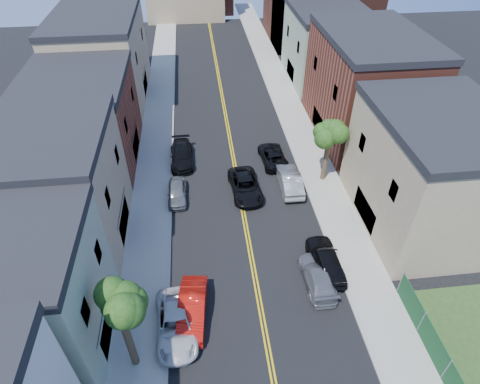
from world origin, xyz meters
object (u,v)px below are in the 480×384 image
object	(u,v)px
silver_car_right	(290,180)
black_suv_lane	(245,186)
white_pickup	(176,324)
red_sedan	(192,309)
dark_car_right_far	(273,155)
grey_car_right	(317,276)
grey_car_left	(177,192)
black_car_right	(326,260)
black_car_left	(182,155)

from	to	relation	value
silver_car_right	black_suv_lane	distance (m)	4.08
white_pickup	red_sedan	bearing A→B (deg)	38.74
white_pickup	dark_car_right_far	distance (m)	19.88
white_pickup	grey_car_right	xyz separation A→B (m)	(9.73, 2.60, -0.05)
grey_car_left	black_car_right	distance (m)	14.02
red_sedan	black_suv_lane	size ratio (longest dim) A/B	0.91
red_sedan	dark_car_right_far	xyz separation A→B (m)	(8.27, 16.65, -0.12)
black_car_left	silver_car_right	size ratio (longest dim) A/B	1.04
silver_car_right	black_suv_lane	xyz separation A→B (m)	(-4.07, -0.25, -0.08)
grey_car_left	grey_car_right	world-z (taller)	grey_car_right
dark_car_right_far	grey_car_right	bearing A→B (deg)	87.71
grey_car_left	grey_car_right	xyz separation A→B (m)	(9.73, -10.36, 0.01)
grey_car_left	silver_car_right	xyz separation A→B (m)	(10.07, 0.36, 0.15)
white_pickup	black_car_right	world-z (taller)	black_car_right
dark_car_right_far	black_suv_lane	distance (m)	5.59
grey_car_right	black_car_right	world-z (taller)	black_car_right
black_car_right	black_suv_lane	world-z (taller)	black_car_right
white_pickup	dark_car_right_far	world-z (taller)	white_pickup
black_car_left	grey_car_right	bearing A→B (deg)	-60.49
grey_car_left	black_suv_lane	bearing A→B (deg)	1.10
white_pickup	black_suv_lane	distance (m)	14.38
grey_car_left	silver_car_right	bearing A→B (deg)	2.14
black_car_left	black_suv_lane	bearing A→B (deg)	-45.29
grey_car_right	black_suv_lane	bearing A→B (deg)	-70.42
black_car_left	silver_car_right	xyz separation A→B (m)	(9.66, -5.24, 0.07)
grey_car_right	dark_car_right_far	bearing A→B (deg)	-88.39
silver_car_right	dark_car_right_far	world-z (taller)	silver_car_right
black_car_left	black_car_right	world-z (taller)	black_car_right
black_car_right	black_car_left	bearing A→B (deg)	-55.28
red_sedan	black_car_right	distance (m)	10.10
red_sedan	grey_car_right	size ratio (longest dim) A/B	1.03
black_car_left	black_car_right	bearing A→B (deg)	-55.76
silver_car_right	black_car_left	bearing A→B (deg)	-27.63
red_sedan	white_pickup	size ratio (longest dim) A/B	0.92
grey_car_right	black_car_right	xyz separation A→B (m)	(0.96, 1.29, 0.16)
red_sedan	grey_car_left	size ratio (longest dim) A/B	1.23
white_pickup	black_car_right	xyz separation A→B (m)	(10.69, 3.89, 0.11)
black_car_left	black_car_right	size ratio (longest dim) A/B	1.05
white_pickup	silver_car_right	world-z (taller)	silver_car_right
grey_car_right	silver_car_right	bearing A→B (deg)	-91.84
dark_car_right_far	black_car_left	bearing A→B (deg)	-10.30
red_sedan	black_car_left	size ratio (longest dim) A/B	0.94
black_car_right	black_suv_lane	bearing A→B (deg)	-63.23
white_pickup	black_suv_lane	size ratio (longest dim) A/B	0.99
grey_car_left	black_suv_lane	distance (m)	6.00
red_sedan	black_suv_lane	xyz separation A→B (m)	(4.97, 12.14, -0.06)
white_pickup	silver_car_right	xyz separation A→B (m)	(10.07, 13.32, 0.09)
grey_car_right	dark_car_right_far	world-z (taller)	grey_car_right
black_car_right	grey_car_right	bearing A→B (deg)	53.07
white_pickup	black_suv_lane	bearing A→B (deg)	62.17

